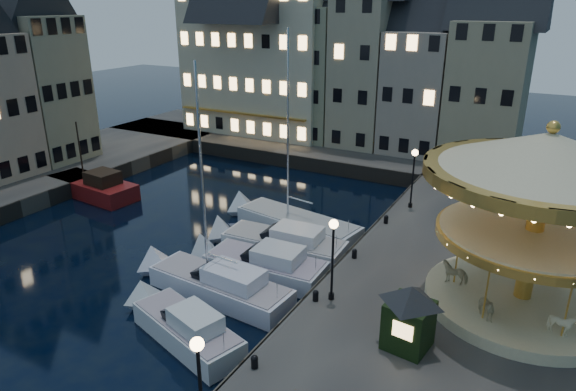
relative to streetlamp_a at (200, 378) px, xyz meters
The scene contains 29 objects.
ground 12.21m from the streetlamp_a, 128.66° to the left, with size 160.00×160.00×0.00m, color black.
quay_east 16.81m from the streetlamp_a, 65.61° to the left, with size 16.00×56.00×1.30m, color #474442.
quay_north 40.14m from the streetlamp_a, 112.33° to the left, with size 44.00×12.00×1.30m, color #474442.
quaywall_e 15.42m from the streetlamp_a, 94.57° to the left, with size 0.15×44.00×1.30m, color #47423A.
quaywall_n 33.86m from the streetlamp_a, 113.06° to the left, with size 48.00×0.15×1.30m, color #47423A.
quaywall_w 27.70m from the streetlamp_a, 156.42° to the left, with size 0.15×44.00×1.30m, color #47423A.
streetlamp_a is the anchor object (origin of this frame).
streetlamp_b 10.00m from the streetlamp_a, 90.00° to the left, with size 0.44×0.44×4.17m.
streetlamp_c 23.50m from the streetlamp_a, 90.00° to the left, with size 0.44×0.44×4.17m.
bollard_a 4.71m from the streetlamp_a, 98.53° to the left, with size 0.30×0.30×0.57m.
bollard_b 9.82m from the streetlamp_a, 93.61° to the left, with size 0.30×0.30×0.57m.
bollard_c 14.71m from the streetlamp_a, 92.37° to the left, with size 0.30×0.30×0.57m.
bollard_d 20.15m from the streetlamp_a, 91.72° to the left, with size 0.30×0.30×0.57m.
townhouse_na 47.41m from the streetlamp_a, 124.40° to the left, with size 5.50×8.00×12.80m.
townhouse_nb 44.62m from the streetlamp_a, 118.58° to the left, with size 6.16×8.00×13.80m.
townhouse_nc 42.13m from the streetlamp_a, 111.29° to the left, with size 6.82×8.00×14.80m.
townhouse_nd 40.47m from the streetlamp_a, 103.62° to the left, with size 5.50×8.00×15.80m.
townhouse_ne 39.38m from the streetlamp_a, 95.86° to the left, with size 6.16×8.00×12.80m.
townhouse_nf 39.29m from the streetlamp_a, 86.99° to the left, with size 6.82×8.00×13.80m.
townhouse_wc 38.99m from the streetlamp_a, 149.00° to the left, with size 8.80×5.50×14.20m.
hotel_corner 44.76m from the streetlamp_a, 118.53° to the left, with size 17.60×9.00×16.80m.
motorboat_b 8.51m from the streetlamp_a, 135.14° to the left, with size 7.32×4.06×2.15m.
motorboat_c 11.84m from the streetlamp_a, 124.88° to the left, with size 9.26×3.06×12.26m.
motorboat_d 13.92m from the streetlamp_a, 114.16° to the left, with size 7.98×2.91×2.15m.
motorboat_e 16.72m from the streetlamp_a, 111.27° to the left, with size 8.74×2.90×2.15m.
motorboat_f 20.21m from the streetlamp_a, 110.16° to the left, with size 10.03×4.21×13.27m.
red_fishing_boat 29.54m from the streetlamp_a, 144.87° to the left, with size 8.41×3.63×6.15m.
carousel 16.26m from the streetlamp_a, 59.41° to the left, with size 10.15×10.15×8.88m.
ticket_kiosk 9.26m from the streetlamp_a, 62.58° to the left, with size 2.76×2.76×3.23m.
Camera 1 is at (15.63, -18.82, 14.75)m, focal length 32.00 mm.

